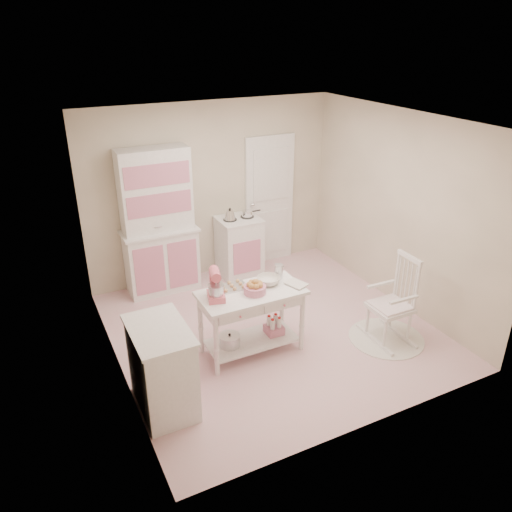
% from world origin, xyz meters
% --- Properties ---
extents(room_shell, '(3.84, 3.84, 2.62)m').
position_xyz_m(room_shell, '(0.00, 0.00, 1.65)').
color(room_shell, pink).
rests_on(room_shell, ground).
extents(door, '(0.82, 0.05, 2.04)m').
position_xyz_m(door, '(0.95, 1.87, 1.02)').
color(door, white).
rests_on(door, ground).
extents(hutch, '(1.06, 0.50, 2.08)m').
position_xyz_m(hutch, '(-0.90, 1.66, 1.04)').
color(hutch, white).
rests_on(hutch, ground).
extents(stove, '(0.62, 0.57, 0.92)m').
position_xyz_m(stove, '(0.30, 1.61, 0.46)').
color(stove, white).
rests_on(stove, ground).
extents(base_cabinet, '(0.54, 0.84, 0.92)m').
position_xyz_m(base_cabinet, '(-1.63, -0.75, 0.46)').
color(base_cabinet, white).
rests_on(base_cabinet, ground).
extents(lace_rug, '(0.92, 0.92, 0.01)m').
position_xyz_m(lace_rug, '(1.18, -0.82, 0.01)').
color(lace_rug, white).
rests_on(lace_rug, ground).
extents(rocking_chair, '(0.50, 0.73, 1.10)m').
position_xyz_m(rocking_chair, '(1.18, -0.82, 0.55)').
color(rocking_chair, white).
rests_on(rocking_chair, ground).
extents(work_table, '(1.20, 0.60, 0.80)m').
position_xyz_m(work_table, '(-0.43, -0.30, 0.40)').
color(work_table, white).
rests_on(work_table, ground).
extents(stand_mixer, '(0.26, 0.32, 0.34)m').
position_xyz_m(stand_mixer, '(-0.85, -0.28, 0.97)').
color(stand_mixer, '#E35F72').
rests_on(stand_mixer, work_table).
extents(cookie_tray, '(0.34, 0.24, 0.02)m').
position_xyz_m(cookie_tray, '(-0.58, -0.12, 0.81)').
color(cookie_tray, silver).
rests_on(cookie_tray, work_table).
extents(bread_basket, '(0.25, 0.25, 0.09)m').
position_xyz_m(bread_basket, '(-0.41, -0.35, 0.85)').
color(bread_basket, '#CC7591').
rests_on(bread_basket, work_table).
extents(mixing_bowl, '(0.27, 0.27, 0.08)m').
position_xyz_m(mixing_bowl, '(-0.17, -0.22, 0.84)').
color(mixing_bowl, silver).
rests_on(mixing_bowl, work_table).
extents(metal_pitcher, '(0.10, 0.10, 0.17)m').
position_xyz_m(metal_pitcher, '(0.01, -0.14, 0.89)').
color(metal_pitcher, silver).
rests_on(metal_pitcher, work_table).
extents(recipe_book, '(0.25, 0.29, 0.02)m').
position_xyz_m(recipe_book, '(0.02, -0.42, 0.81)').
color(recipe_book, silver).
rests_on(recipe_book, work_table).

